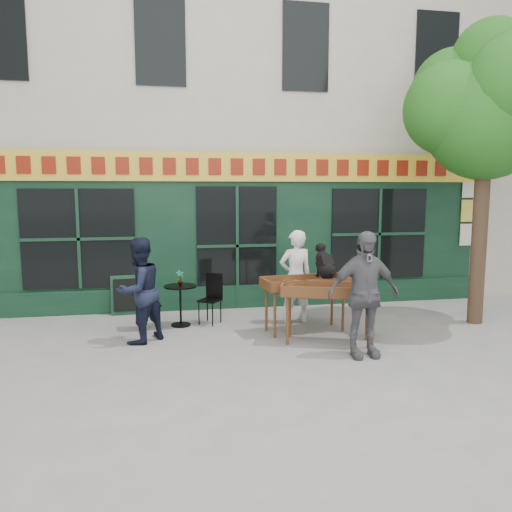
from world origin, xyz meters
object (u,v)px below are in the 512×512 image
Objects in this scene: woman at (296,276)px; bistro_table at (180,297)px; man_left at (139,290)px; dog at (325,260)px; man_right at (364,294)px; book_cart_right at (328,294)px; book_cart_center at (305,286)px.

woman is 2.33× the size of bistro_table.
man_left is at bearing -127.87° from bistro_table.
dog reaches higher than bistro_table.
book_cart_right is at bearing 110.77° from man_right.
man_right is at bearing -78.96° from book_cart_center.
dog is 0.34× the size of man_left.
man_right is (0.30, -0.75, 0.14)m from book_cart_right.
book_cart_right is at bearing -110.94° from dog.
dog is 1.46m from man_right.
man_left is (-0.70, -0.90, 0.33)m from bistro_table.
man_left is at bearing 175.12° from book_cart_center.
dog is at bearing 94.63° from man_right.
dog is 0.88m from woman.
woman is (0.00, 0.65, 0.06)m from book_cart_center.
man_right reaches higher than man_left.
bistro_table is 0.43× the size of man_left.
woman is at bearing 82.54° from book_cart_center.
woman is (-0.35, 0.70, -0.40)m from dog.
man_left is (-3.23, -0.08, -0.41)m from dog.
book_cart_right is 0.82m from man_right.
bistro_table is at bearing 166.84° from book_cart_right.
bistro_table is at bearing 154.54° from dog.
book_cart_center and book_cart_right have the same top height.
book_cart_right is at bearing 90.48° from woman.
dog is at bearing -18.00° from bistro_table.
book_cart_center is at bearing 139.32° from man_left.
woman reaches higher than dog.
man_right is at bearing 95.59° from woman.
man_right is 3.50m from bistro_table.
dog is 0.37× the size of book_cart_right.
book_cart_center is 0.65m from woman.
book_cart_center is 0.89× the size of man_left.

